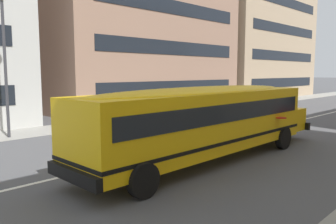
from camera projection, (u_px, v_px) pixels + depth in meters
The scene contains 8 objects.
ground_plane at pixel (184, 148), 14.29m from camera, with size 400.00×400.00×0.00m, color #4C4C4F.
sidewalk_far at pixel (80, 126), 20.08m from camera, with size 120.00×3.00×0.01m, color gray.
lane_centreline at pixel (184, 148), 14.29m from camera, with size 110.00×0.16×0.01m, color silver.
school_bus at pixel (207, 117), 12.10m from camera, with size 11.94×2.82×2.67m.
parked_car_silver_beside_sign at pixel (231, 103), 26.11m from camera, with size 3.97×2.01×1.64m.
street_lamp at pixel (4, 48), 16.04m from camera, with size 0.44×0.44×6.80m.
apartment_block_far_centre at pixel (136, 34), 30.75m from camera, with size 18.27×9.91×13.30m.
apartment_block_far_right at pixel (243, 34), 45.30m from camera, with size 18.40×12.13×16.50m.
Camera 1 is at (-10.48, -9.33, 3.17)m, focal length 36.22 mm.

